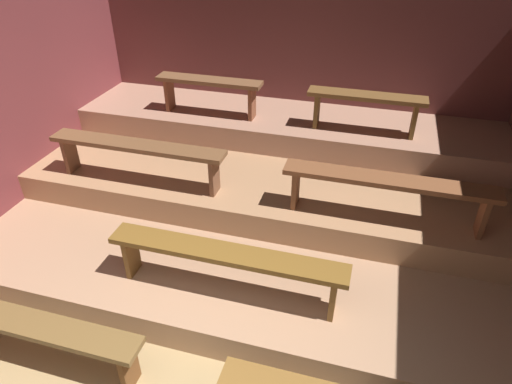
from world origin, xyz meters
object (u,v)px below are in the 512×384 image
(bench_lower_center, at_px, (226,258))
(bench_middle_left, at_px, (137,150))
(bench_upper_left, at_px, (209,86))
(bench_upper_right, at_px, (366,102))
(bench_middle_right, at_px, (388,186))
(bench_floor_left, at_px, (41,332))

(bench_lower_center, xyz_separation_m, bench_middle_left, (-1.43, 1.11, 0.31))
(bench_lower_center, distance_m, bench_middle_left, 1.83)
(bench_upper_left, bearing_deg, bench_middle_left, -104.18)
(bench_upper_left, relative_size, bench_upper_right, 1.00)
(bench_middle_left, bearing_deg, bench_middle_right, 0.00)
(bench_floor_left, bearing_deg, bench_upper_left, 86.31)
(bench_upper_right, bearing_deg, bench_upper_left, 180.00)
(bench_floor_left, relative_size, bench_middle_right, 0.87)
(bench_middle_right, bearing_deg, bench_lower_center, -139.45)
(bench_middle_left, xyz_separation_m, bench_upper_right, (2.37, 1.38, 0.29))
(bench_middle_right, height_order, bench_upper_right, bench_upper_right)
(bench_middle_left, xyz_separation_m, bench_middle_right, (2.72, 0.00, 0.00))
(bench_middle_left, bearing_deg, bench_upper_right, 30.24)
(bench_middle_left, height_order, bench_middle_right, same)
(bench_floor_left, height_order, bench_lower_center, bench_lower_center)
(bench_upper_right, bearing_deg, bench_middle_right, -75.82)
(bench_middle_left, relative_size, bench_upper_left, 1.46)
(bench_middle_left, relative_size, bench_middle_right, 1.00)
(bench_floor_left, bearing_deg, bench_lower_center, 35.51)
(bench_middle_left, xyz_separation_m, bench_upper_left, (0.35, 1.38, 0.29))
(bench_middle_left, distance_m, bench_middle_right, 2.72)
(bench_lower_center, bearing_deg, bench_floor_left, -144.49)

